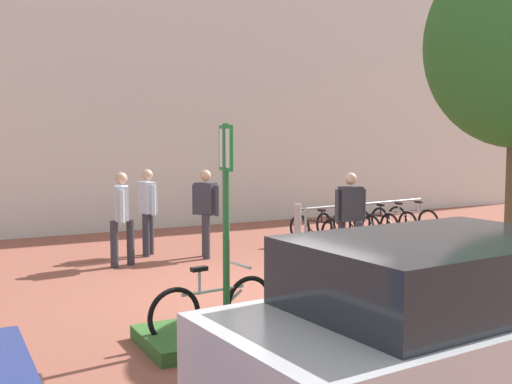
{
  "coord_description": "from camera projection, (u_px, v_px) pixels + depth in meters",
  "views": [
    {
      "loc": [
        -4.56,
        -7.95,
        2.36
      ],
      "look_at": [
        0.63,
        1.87,
        1.37
      ],
      "focal_mm": 43.45,
      "sensor_mm": 36.0,
      "label": 1
    }
  ],
  "objects": [
    {
      "name": "parking_sign_post",
      "position": [
        226.0,
        200.0,
        7.09
      ],
      "size": [
        0.08,
        0.36,
        2.51
      ],
      "color": "#2D7238",
      "rests_on": "ground"
    },
    {
      "name": "bike_rack_cluster",
      "position": [
        366.0,
        223.0,
        14.48
      ],
      "size": [
        3.73,
        1.83,
        0.83
      ],
      "color": "#99999E",
      "rests_on": "ground"
    },
    {
      "name": "car_silver_sedan",
      "position": [
        449.0,
        327.0,
        5.22
      ],
      "size": [
        4.42,
        2.28,
        1.54
      ],
      "color": "#B7B7BC",
      "rests_on": "ground"
    },
    {
      "name": "person_suited_dark",
      "position": [
        206.0,
        208.0,
        12.03
      ],
      "size": [
        0.42,
        0.53,
        1.72
      ],
      "color": "#2D2D38",
      "rests_on": "ground"
    },
    {
      "name": "bollard_steel",
      "position": [
        298.0,
        224.0,
        13.51
      ],
      "size": [
        0.16,
        0.16,
        0.9
      ],
      "primitive_type": "cylinder",
      "color": "#ADADB2",
      "rests_on": "ground"
    },
    {
      "name": "person_shirt_blue",
      "position": [
        122.0,
        213.0,
        11.22
      ],
      "size": [
        0.47,
        0.59,
        1.72
      ],
      "color": "#2D2D38",
      "rests_on": "ground"
    },
    {
      "name": "ground_plane",
      "position": [
        277.0,
        294.0,
        9.33
      ],
      "size": [
        60.0,
        60.0,
        0.0
      ],
      "primitive_type": "plane",
      "color": "brown"
    },
    {
      "name": "planter_strip",
      "position": [
        394.0,
        305.0,
        8.39
      ],
      "size": [
        7.0,
        1.1,
        0.16
      ],
      "primitive_type": "cube",
      "color": "#336028",
      "rests_on": "ground"
    },
    {
      "name": "building_facade",
      "position": [
        126.0,
        33.0,
        15.74
      ],
      "size": [
        28.0,
        1.2,
        10.0
      ],
      "primitive_type": "cube",
      "color": "silver",
      "rests_on": "ground"
    },
    {
      "name": "person_casual_tan",
      "position": [
        148.0,
        206.0,
        12.24
      ],
      "size": [
        0.29,
        0.61,
        1.72
      ],
      "color": "#2D2D38",
      "rests_on": "ground"
    },
    {
      "name": "bike_at_sign",
      "position": [
        213.0,
        307.0,
        7.31
      ],
      "size": [
        1.68,
        0.42,
        0.86
      ],
      "color": "black",
      "rests_on": "ground"
    },
    {
      "name": "person_suited_navy",
      "position": [
        350.0,
        213.0,
        11.13
      ],
      "size": [
        0.6,
        0.47,
        1.72
      ],
      "color": "#2D2D38",
      "rests_on": "ground"
    }
  ]
}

